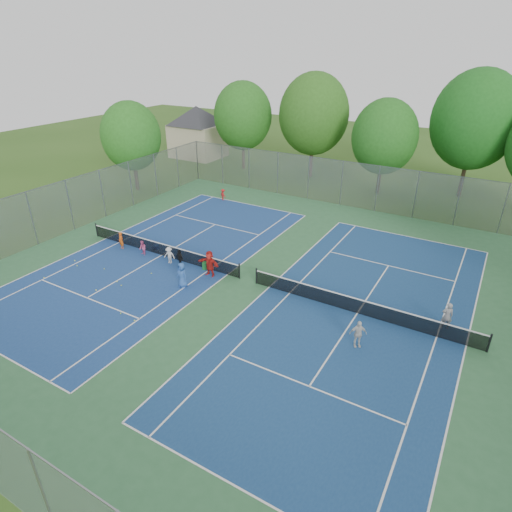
{
  "coord_description": "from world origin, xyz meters",
  "views": [
    {
      "loc": [
        12.04,
        -19.53,
        13.31
      ],
      "look_at": [
        0.0,
        1.0,
        1.3
      ],
      "focal_mm": 30.0,
      "sensor_mm": 36.0,
      "label": 1
    }
  ],
  "objects_px": {
    "net_left": "(161,249)",
    "instructor": "(447,316)",
    "net_right": "(358,307)",
    "ball_hopper": "(205,266)",
    "ball_crate": "(156,247)"
  },
  "relations": [
    {
      "from": "ball_hopper",
      "to": "instructor",
      "type": "height_order",
      "value": "instructor"
    },
    {
      "from": "ball_crate",
      "to": "instructor",
      "type": "distance_m",
      "value": 19.36
    },
    {
      "from": "net_right",
      "to": "instructor",
      "type": "xyz_separation_m",
      "value": [
        4.31,
        0.98,
        0.32
      ]
    },
    {
      "from": "net_left",
      "to": "instructor",
      "type": "xyz_separation_m",
      "value": [
        18.31,
        0.98,
        0.32
      ]
    },
    {
      "from": "net_right",
      "to": "net_left",
      "type": "bearing_deg",
      "value": 180.0
    },
    {
      "from": "net_right",
      "to": "ball_hopper",
      "type": "height_order",
      "value": "net_right"
    },
    {
      "from": "net_left",
      "to": "ball_crate",
      "type": "distance_m",
      "value": 1.23
    },
    {
      "from": "net_left",
      "to": "instructor",
      "type": "height_order",
      "value": "instructor"
    },
    {
      "from": "net_right",
      "to": "instructor",
      "type": "height_order",
      "value": "instructor"
    },
    {
      "from": "net_left",
      "to": "net_right",
      "type": "relative_size",
      "value": 1.0
    },
    {
      "from": "ball_hopper",
      "to": "instructor",
      "type": "bearing_deg",
      "value": 4.38
    },
    {
      "from": "net_left",
      "to": "ball_hopper",
      "type": "relative_size",
      "value": 24.64
    },
    {
      "from": "instructor",
      "to": "net_right",
      "type": "bearing_deg",
      "value": -8.25
    },
    {
      "from": "net_right",
      "to": "instructor",
      "type": "relative_size",
      "value": 8.35
    },
    {
      "from": "ball_crate",
      "to": "ball_hopper",
      "type": "distance_m",
      "value": 4.9
    }
  ]
}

